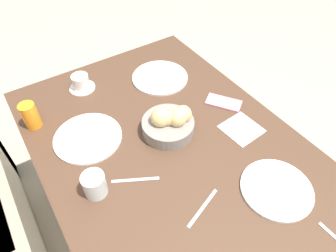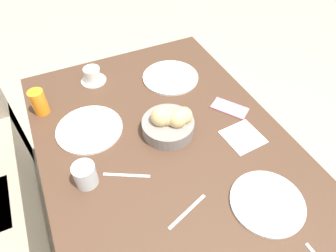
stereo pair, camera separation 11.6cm
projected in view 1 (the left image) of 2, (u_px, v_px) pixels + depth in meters
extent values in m
plane|color=#A89E89|center=(170.00, 231.00, 1.67)|extent=(10.00, 10.00, 0.00)
cube|color=#4C3323|center=(171.00, 149.00, 1.15)|extent=(1.33, 0.92, 0.03)
cube|color=#4C3323|center=(170.00, 96.00, 1.92)|extent=(0.06, 0.06, 0.71)
cube|color=#4C3323|center=(44.00, 151.00, 1.62)|extent=(0.06, 0.06, 0.71)
cylinder|color=gray|center=(168.00, 126.00, 1.17)|extent=(0.20, 0.20, 0.05)
sphere|color=#DBB775|center=(183.00, 114.00, 1.15)|extent=(0.07, 0.07, 0.07)
sphere|color=#DBB775|center=(177.00, 118.00, 1.13)|extent=(0.07, 0.07, 0.07)
sphere|color=#DBB775|center=(168.00, 117.00, 1.13)|extent=(0.07, 0.07, 0.07)
sphere|color=#DBB775|center=(161.00, 118.00, 1.13)|extent=(0.08, 0.08, 0.08)
cylinder|color=white|center=(277.00, 189.00, 1.00)|extent=(0.24, 0.24, 0.01)
cylinder|color=white|center=(160.00, 77.00, 1.42)|extent=(0.26, 0.26, 0.01)
cylinder|color=white|center=(88.00, 138.00, 1.16)|extent=(0.26, 0.26, 0.01)
cylinder|color=orange|center=(30.00, 116.00, 1.17)|extent=(0.06, 0.06, 0.11)
cylinder|color=silver|center=(94.00, 185.00, 0.97)|extent=(0.08, 0.08, 0.09)
cylinder|color=white|center=(82.00, 88.00, 1.37)|extent=(0.12, 0.12, 0.01)
cylinder|color=white|center=(81.00, 82.00, 1.34)|extent=(0.07, 0.07, 0.06)
cube|color=#B7B7BC|center=(135.00, 180.00, 1.03)|extent=(0.09, 0.15, 0.00)
cube|color=#B7B7BC|center=(203.00, 208.00, 0.96)|extent=(0.07, 0.16, 0.00)
cube|color=white|center=(241.00, 129.00, 1.19)|extent=(0.15, 0.15, 0.00)
cube|color=pink|center=(224.00, 103.00, 1.30)|extent=(0.17, 0.15, 0.01)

